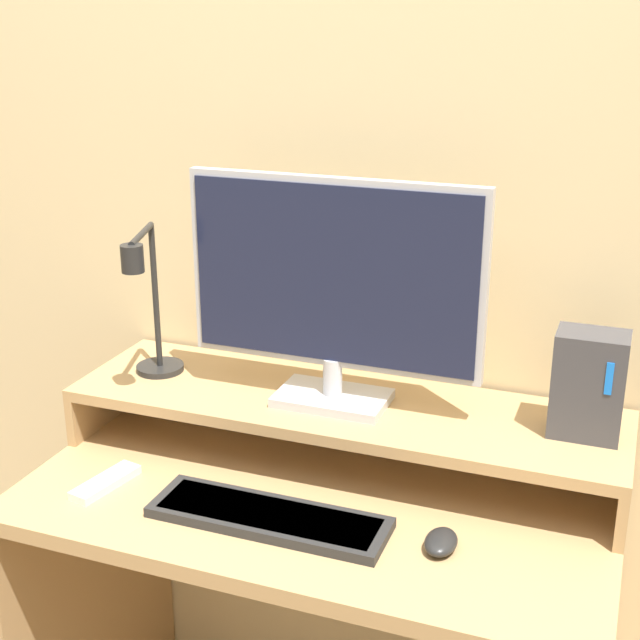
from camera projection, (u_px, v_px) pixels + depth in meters
name	position (u px, v px, depth m)	size (l,w,h in m)	color
wall_back	(376.00, 191.00, 1.72)	(6.00, 0.05, 2.50)	beige
desk	(318.00, 601.00, 1.68)	(1.05, 0.57, 0.76)	tan
monitor_shelf	(343.00, 409.00, 1.69)	(1.05, 0.30, 0.12)	tan
monitor	(333.00, 286.00, 1.60)	(0.55, 0.13, 0.43)	#BCBCC1
desk_lamp	(150.00, 312.00, 1.72)	(0.12, 0.21, 0.31)	black
router_dock	(589.00, 385.00, 1.52)	(0.12, 0.09, 0.19)	#3D3D42
keyboard	(269.00, 517.00, 1.50)	(0.41, 0.12, 0.02)	#282828
mouse	(441.00, 542.00, 1.42)	(0.05, 0.08, 0.03)	black
remote_control	(106.00, 483.00, 1.61)	(0.07, 0.15, 0.02)	white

